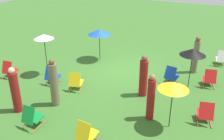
% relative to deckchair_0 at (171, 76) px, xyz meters
% --- Properties ---
extents(ground_plane, '(40.00, 40.00, 0.00)m').
position_rel_deckchair_0_xyz_m(ground_plane, '(2.52, -0.35, -0.37)').
color(ground_plane, '#386B28').
extents(deckchair_0, '(0.62, 0.84, 0.83)m').
position_rel_deckchair_0_xyz_m(deckchair_0, '(0.00, 0.00, 0.00)').
color(deckchair_0, olive).
rests_on(deckchair_0, ground).
extents(deckchair_1, '(0.49, 0.77, 0.83)m').
position_rel_deckchair_0_xyz_m(deckchair_1, '(3.44, 5.11, 0.00)').
color(deckchair_1, olive).
rests_on(deckchair_1, ground).
extents(deckchair_2, '(0.63, 0.85, 0.83)m').
position_rel_deckchair_0_xyz_m(deckchair_2, '(-1.74, 2.38, 0.00)').
color(deckchair_2, olive).
rests_on(deckchair_2, ground).
extents(deckchair_3, '(0.61, 0.84, 0.83)m').
position_rel_deckchair_0_xyz_m(deckchair_3, '(-1.86, -3.10, 0.00)').
color(deckchair_3, olive).
rests_on(deckchair_3, ground).
extents(deckchair_4, '(0.65, 0.86, 0.83)m').
position_rel_deckchair_0_xyz_m(deckchair_4, '(3.50, 2.33, 0.00)').
color(deckchair_4, olive).
rests_on(deckchair_4, ground).
extents(deckchair_5, '(0.65, 0.85, 0.83)m').
position_rel_deckchair_0_xyz_m(deckchair_5, '(-1.56, -0.42, 0.00)').
color(deckchair_5, olive).
rests_on(deckchair_5, ground).
extents(deckchair_6, '(0.56, 0.81, 0.83)m').
position_rel_deckchair_0_xyz_m(deckchair_6, '(6.96, 2.64, 0.00)').
color(deckchair_6, olive).
rests_on(deckchair_6, ground).
extents(deckchair_7, '(0.56, 0.81, 0.83)m').
position_rel_deckchair_0_xyz_m(deckchair_7, '(1.38, 5.07, 0.00)').
color(deckchair_7, olive).
rests_on(deckchair_7, ground).
extents(deckchair_8, '(0.52, 0.79, 0.83)m').
position_rel_deckchair_0_xyz_m(deckchair_8, '(4.74, 2.33, 0.00)').
color(deckchair_8, olive).
rests_on(deckchair_8, ground).
extents(umbrella_0, '(0.99, 0.99, 1.69)m').
position_rel_deckchair_0_xyz_m(umbrella_0, '(-0.70, 3.13, 1.19)').
color(umbrella_0, black).
rests_on(umbrella_0, ground).
extents(umbrella_1, '(1.08, 1.08, 1.77)m').
position_rel_deckchair_0_xyz_m(umbrella_1, '(-0.77, 0.01, 1.26)').
color(umbrella_1, black).
rests_on(umbrella_1, ground).
extents(umbrella_2, '(1.22, 1.22, 1.70)m').
position_rel_deckchair_0_xyz_m(umbrella_2, '(4.17, -1.07, 1.19)').
color(umbrella_2, black).
rests_on(umbrella_2, ground).
extents(umbrella_3, '(0.90, 0.90, 2.00)m').
position_rel_deckchair_0_xyz_m(umbrella_3, '(5.56, 1.64, 1.51)').
color(umbrella_3, black).
rests_on(umbrella_3, ground).
extents(person_0, '(0.46, 0.46, 1.75)m').
position_rel_deckchair_0_xyz_m(person_0, '(0.80, 1.53, 0.46)').
color(person_0, maroon).
rests_on(person_0, ground).
extents(person_1, '(0.32, 0.32, 1.76)m').
position_rel_deckchair_0_xyz_m(person_1, '(4.57, 4.60, 0.47)').
color(person_1, maroon).
rests_on(person_1, ground).
extents(person_2, '(0.38, 0.38, 1.73)m').
position_rel_deckchair_0_xyz_m(person_2, '(0.04, 2.97, 0.46)').
color(person_2, maroon).
rests_on(person_2, ground).
extents(person_3, '(0.32, 0.32, 1.89)m').
position_rel_deckchair_0_xyz_m(person_3, '(3.58, 3.65, 0.53)').
color(person_3, '#72664C').
rests_on(person_3, ground).
extents(person_4, '(0.35, 0.35, 1.81)m').
position_rel_deckchair_0_xyz_m(person_4, '(-0.73, -1.62, 0.51)').
color(person_4, '#72664C').
rests_on(person_4, ground).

